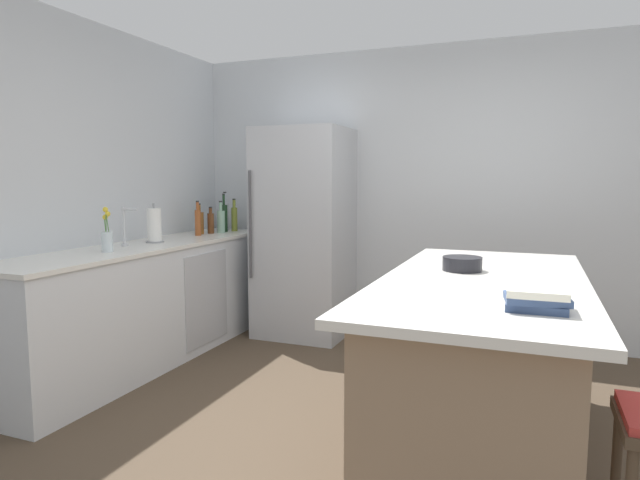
% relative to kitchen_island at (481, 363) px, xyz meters
% --- Properties ---
extents(ground_plane, '(7.20, 7.20, 0.00)m').
position_rel_kitchen_island_xyz_m(ground_plane, '(-0.47, -0.21, -0.47)').
color(ground_plane, '#4C3D2D').
extents(wall_rear, '(6.00, 0.10, 2.60)m').
position_rel_kitchen_island_xyz_m(wall_rear, '(-0.47, 2.04, 0.83)').
color(wall_rear, silver).
rests_on(wall_rear, ground_plane).
extents(wall_left, '(0.10, 6.00, 2.60)m').
position_rel_kitchen_island_xyz_m(wall_left, '(-2.92, -0.21, 0.83)').
color(wall_left, silver).
rests_on(wall_left, ground_plane).
extents(counter_run_left, '(0.64, 2.74, 0.93)m').
position_rel_kitchen_island_xyz_m(counter_run_left, '(-2.57, 0.53, -0.00)').
color(counter_run_left, silver).
rests_on(counter_run_left, ground_plane).
extents(kitchen_island, '(1.00, 2.18, 0.92)m').
position_rel_kitchen_island_xyz_m(kitchen_island, '(0.00, 0.00, 0.00)').
color(kitchen_island, '#8E755B').
rests_on(kitchen_island, ground_plane).
extents(refrigerator, '(0.79, 0.71, 1.88)m').
position_rel_kitchen_island_xyz_m(refrigerator, '(-1.72, 1.64, 0.47)').
color(refrigerator, '#B7BABF').
rests_on(refrigerator, ground_plane).
extents(sink_faucet, '(0.15, 0.05, 0.30)m').
position_rel_kitchen_island_xyz_m(sink_faucet, '(-2.61, 0.34, 0.62)').
color(sink_faucet, silver).
rests_on(sink_faucet, counter_run_left).
extents(flower_vase, '(0.08, 0.08, 0.31)m').
position_rel_kitchen_island_xyz_m(flower_vase, '(-2.51, 0.04, 0.56)').
color(flower_vase, silver).
rests_on(flower_vase, counter_run_left).
extents(paper_towel_roll, '(0.14, 0.14, 0.31)m').
position_rel_kitchen_island_xyz_m(paper_towel_roll, '(-2.57, 0.62, 0.60)').
color(paper_towel_roll, gray).
rests_on(paper_towel_roll, counter_run_left).
extents(soda_bottle, '(0.06, 0.06, 0.38)m').
position_rel_kitchen_island_xyz_m(soda_bottle, '(-2.63, 1.78, 0.61)').
color(soda_bottle, silver).
rests_on(soda_bottle, counter_run_left).
extents(olive_oil_bottle, '(0.06, 0.06, 0.31)m').
position_rel_kitchen_island_xyz_m(olive_oil_bottle, '(-2.48, 1.70, 0.59)').
color(olive_oil_bottle, olive).
rests_on(olive_oil_bottle, counter_run_left).
extents(wine_bottle, '(0.07, 0.07, 0.37)m').
position_rel_kitchen_island_xyz_m(wine_bottle, '(-2.53, 1.60, 0.60)').
color(wine_bottle, '#19381E').
rests_on(wine_bottle, counter_run_left).
extents(gin_bottle, '(0.07, 0.07, 0.30)m').
position_rel_kitchen_island_xyz_m(gin_bottle, '(-2.51, 1.51, 0.58)').
color(gin_bottle, '#8CB79E').
rests_on(gin_bottle, counter_run_left).
extents(syrup_bottle, '(0.06, 0.06, 0.25)m').
position_rel_kitchen_island_xyz_m(syrup_bottle, '(-2.56, 1.40, 0.57)').
color(syrup_bottle, '#5B3319').
rests_on(syrup_bottle, counter_run_left).
extents(whiskey_bottle, '(0.08, 0.08, 0.28)m').
position_rel_kitchen_island_xyz_m(whiskey_bottle, '(-2.62, 1.31, 0.57)').
color(whiskey_bottle, brown).
rests_on(whiskey_bottle, counter_run_left).
extents(vinegar_bottle, '(0.05, 0.05, 0.31)m').
position_rel_kitchen_island_xyz_m(vinegar_bottle, '(-2.56, 1.21, 0.59)').
color(vinegar_bottle, '#994C23').
rests_on(vinegar_bottle, counter_run_left).
extents(cookbook_stack, '(0.25, 0.20, 0.09)m').
position_rel_kitchen_island_xyz_m(cookbook_stack, '(0.25, -0.65, 0.50)').
color(cookbook_stack, '#334770').
rests_on(cookbook_stack, kitchen_island).
extents(mixing_bowl, '(0.22, 0.22, 0.08)m').
position_rel_kitchen_island_xyz_m(mixing_bowl, '(-0.13, 0.19, 0.49)').
color(mixing_bowl, black).
rests_on(mixing_bowl, kitchen_island).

